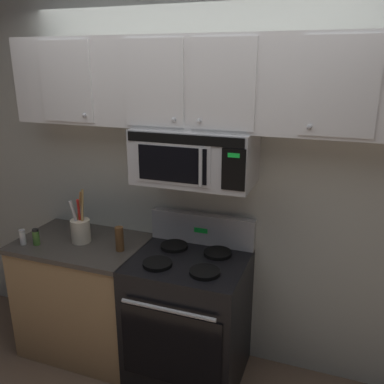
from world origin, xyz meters
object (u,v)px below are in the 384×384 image
object	(u,v)px
over_range_microwave	(195,156)
salt_shaker	(23,237)
utensil_crock_cream	(81,229)
pepper_mill	(119,239)
stove_range	(189,316)
spice_jar	(36,237)

from	to	relation	value
over_range_microwave	salt_shaker	xyz separation A→B (m)	(-1.20, -0.30, -0.62)
utensil_crock_cream	salt_shaker	size ratio (longest dim) A/B	3.59
pepper_mill	stove_range	bearing A→B (deg)	3.88
over_range_microwave	salt_shaker	bearing A→B (deg)	-165.91
over_range_microwave	spice_jar	size ratio (longest dim) A/B	6.31
salt_shaker	spice_jar	distance (m)	0.10
stove_range	over_range_microwave	size ratio (longest dim) A/B	1.47
stove_range	salt_shaker	bearing A→B (deg)	-171.27
pepper_mill	salt_shaker	bearing A→B (deg)	-167.92
salt_shaker	spice_jar	bearing A→B (deg)	15.85
pepper_mill	over_range_microwave	bearing A→B (deg)	16.88
utensil_crock_cream	stove_range	bearing A→B (deg)	0.27
utensil_crock_cream	spice_jar	xyz separation A→B (m)	(-0.27, -0.15, -0.04)
spice_jar	pepper_mill	bearing A→B (deg)	11.47
salt_shaker	spice_jar	size ratio (longest dim) A/B	0.91
stove_range	over_range_microwave	bearing A→B (deg)	90.14
pepper_mill	spice_jar	world-z (taller)	pepper_mill
over_range_microwave	stove_range	bearing A→B (deg)	-89.86
salt_shaker	over_range_microwave	bearing A→B (deg)	14.09
stove_range	salt_shaker	distance (m)	1.30
over_range_microwave	salt_shaker	size ratio (longest dim) A/B	6.94
over_range_microwave	pepper_mill	size ratio (longest dim) A/B	4.37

